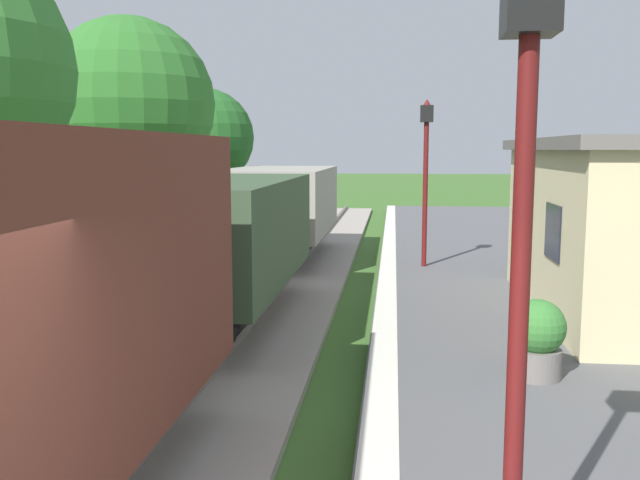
% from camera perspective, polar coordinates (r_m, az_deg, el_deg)
% --- Properties ---
extents(freight_train, '(2.50, 19.40, 2.72)m').
position_cam_1_polar(freight_train, '(10.61, -9.81, 0.08)').
color(freight_train, brown).
rests_on(freight_train, rail_near).
extents(potted_planter, '(0.64, 0.64, 0.92)m').
position_cam_1_polar(potted_planter, '(8.33, 17.53, -7.70)').
color(potted_planter, slate).
rests_on(potted_planter, platform_slab).
extents(lamp_post_near, '(0.28, 0.28, 3.70)m').
position_cam_1_polar(lamp_post_near, '(3.88, 16.59, 6.39)').
color(lamp_post_near, '#591414').
rests_on(lamp_post_near, platform_slab).
extents(lamp_post_far, '(0.28, 0.28, 3.70)m').
position_cam_1_polar(lamp_post_far, '(15.46, 8.77, 7.22)').
color(lamp_post_far, '#591414').
rests_on(lamp_post_far, platform_slab).
extents(tree_field_left, '(4.66, 4.66, 6.43)m').
position_cam_1_polar(tree_field_left, '(19.85, -15.52, 10.81)').
color(tree_field_left, '#4C3823').
rests_on(tree_field_left, ground).
extents(tree_field_distant, '(3.64, 3.64, 5.12)m').
position_cam_1_polar(tree_field_distant, '(26.30, -9.48, 8.35)').
color(tree_field_distant, '#4C3823').
rests_on(tree_field_distant, ground).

